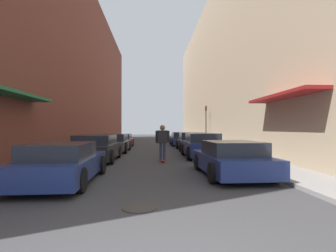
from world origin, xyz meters
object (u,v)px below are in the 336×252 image
object	(u,v)px
parked_car_right_1	(202,146)
parked_car_right_3	(181,139)
parked_car_left_0	(62,163)
parked_car_left_1	(96,148)
parked_car_right_0	(231,159)
skateboarder	(162,139)
parked_car_left_3	(121,141)
traffic_light	(206,121)
parked_car_left_2	(113,143)
parked_car_right_2	(191,142)
manhole_cover	(139,208)

from	to	relation	value
parked_car_right_1	parked_car_right_3	size ratio (longest dim) A/B	0.90
parked_car_right_3	parked_car_left_0	bearing A→B (deg)	-107.78
parked_car_left_1	parked_car_right_0	world-z (taller)	parked_car_left_1
skateboarder	parked_car_left_0	bearing A→B (deg)	-123.85
parked_car_left_3	traffic_light	bearing A→B (deg)	16.71
parked_car_left_3	parked_car_left_1	bearing A→B (deg)	-90.12
parked_car_left_1	parked_car_right_3	distance (m)	12.84
parked_car_left_2	parked_car_right_2	bearing A→B (deg)	11.89
parked_car_left_2	parked_car_right_0	size ratio (longest dim) A/B	1.03
parked_car_left_0	manhole_cover	size ratio (longest dim) A/B	6.30
parked_car_right_1	parked_car_right_2	distance (m)	4.78
parked_car_right_2	manhole_cover	distance (m)	14.25
parked_car_right_1	traffic_light	bearing A→B (deg)	77.17
parked_car_left_2	parked_car_left_3	distance (m)	4.71
parked_car_right_2	manhole_cover	xyz separation A→B (m)	(-3.11, -13.89, -0.62)
parked_car_right_3	manhole_cover	xyz separation A→B (m)	(-2.96, -19.39, -0.61)
parked_car_left_3	parked_car_right_3	bearing A→B (deg)	19.66
parked_car_right_3	parked_car_right_0	bearing A→B (deg)	-90.12
parked_car_left_1	parked_car_right_2	world-z (taller)	parked_car_right_2
parked_car_right_0	parked_car_right_2	distance (m)	10.46
parked_car_right_0	parked_car_right_1	xyz separation A→B (m)	(0.06, 5.68, 0.08)
parked_car_right_2	parked_car_right_1	bearing A→B (deg)	-91.37
manhole_cover	parked_car_right_0	bearing A→B (deg)	49.59
manhole_cover	traffic_light	bearing A→B (deg)	74.68
parked_car_left_1	parked_car_right_2	xyz separation A→B (m)	(5.62, 6.12, -0.01)
parked_car_right_1	parked_car_right_3	distance (m)	10.28
traffic_light	parked_car_right_2	bearing A→B (deg)	-111.41
parked_car_left_2	parked_car_right_2	world-z (taller)	parked_car_right_2
parked_car_right_0	parked_car_left_3	bearing A→B (deg)	111.18
parked_car_left_3	parked_car_right_3	size ratio (longest dim) A/B	0.86
parked_car_right_1	manhole_cover	xyz separation A→B (m)	(-2.99, -9.12, -0.65)
parked_car_left_2	traffic_light	distance (m)	10.72
parked_car_right_3	manhole_cover	distance (m)	19.63
parked_car_left_3	traffic_light	xyz separation A→B (m)	(7.93, 2.38, 1.82)
parked_car_left_0	skateboarder	bearing A→B (deg)	56.15
parked_car_left_1	parked_car_right_1	size ratio (longest dim) A/B	1.01
parked_car_left_3	parked_car_right_2	size ratio (longest dim) A/B	1.00
parked_car_left_0	parked_car_left_1	world-z (taller)	parked_car_left_1
parked_car_left_1	parked_car_left_2	xyz separation A→B (m)	(0.11, 4.96, -0.02)
skateboarder	parked_car_right_1	bearing A→B (deg)	38.40
parked_car_left_3	parked_car_right_0	xyz separation A→B (m)	(5.42, -14.00, 0.01)
parked_car_right_2	parked_car_right_3	bearing A→B (deg)	91.50
parked_car_right_3	skateboarder	bearing A→B (deg)	-100.45
parked_car_right_2	parked_car_right_0	bearing A→B (deg)	-90.98
parked_car_left_3	traffic_light	size ratio (longest dim) A/B	1.09
parked_car_left_0	parked_car_left_2	size ratio (longest dim) A/B	1.04
parked_car_left_3	parked_car_right_1	bearing A→B (deg)	-56.61
parked_car_right_3	parked_car_left_1	bearing A→B (deg)	-115.25
parked_car_right_1	parked_car_left_1	bearing A→B (deg)	-166.32
parked_car_left_1	parked_car_right_3	xyz separation A→B (m)	(5.48, 11.62, -0.01)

